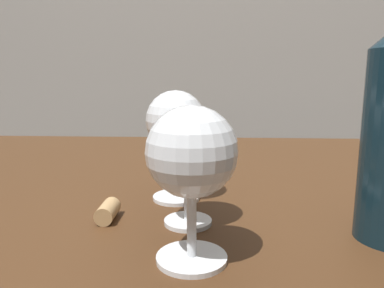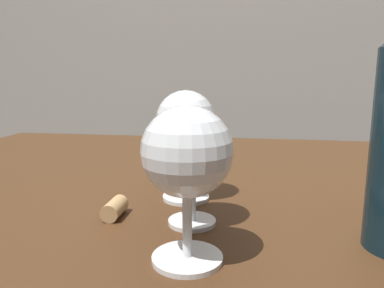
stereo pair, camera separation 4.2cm
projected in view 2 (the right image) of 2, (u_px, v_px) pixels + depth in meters
name	position (u px, v px, depth m)	size (l,w,h in m)	color
dining_table	(223.00, 238.00, 0.64)	(1.26, 0.81, 0.78)	#472B16
wine_glass_chardonnay	(187.00, 156.00, 0.33)	(0.08, 0.08, 0.15)	white
wine_glass_amber	(192.00, 149.00, 0.42)	(0.08, 0.08, 0.13)	white
wine_glass_pinot	(186.00, 123.00, 0.50)	(0.08, 0.08, 0.15)	white
cork	(115.00, 208.00, 0.45)	(0.02, 0.02, 0.04)	tan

